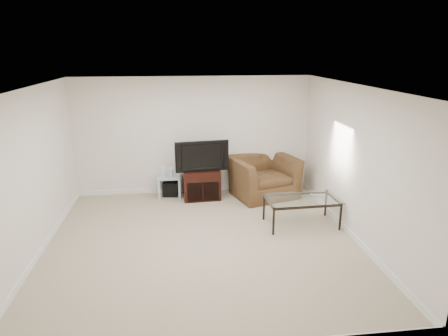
{
  "coord_description": "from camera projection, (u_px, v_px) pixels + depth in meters",
  "views": [
    {
      "loc": [
        -0.36,
        -5.88,
        3.03
      ],
      "look_at": [
        0.5,
        1.2,
        0.9
      ],
      "focal_mm": 32.0,
      "sensor_mm": 36.0,
      "label": 1
    }
  ],
  "objects": [
    {
      "name": "recliner",
      "position": [
        263.0,
        170.0,
        8.45
      ],
      "size": [
        1.49,
        1.18,
        1.13
      ],
      "primitive_type": "imported",
      "rotation": [
        0.0,
        0.0,
        0.3
      ],
      "color": "#482D1F",
      "rests_on": "floor"
    },
    {
      "name": "dvd_player",
      "position": [
        201.0,
        175.0,
        8.27
      ],
      "size": [
        0.43,
        0.31,
        0.06
      ],
      "primitive_type": "cube",
      "rotation": [
        0.0,
        0.0,
        0.06
      ],
      "color": "black",
      "rests_on": "tv_stand"
    },
    {
      "name": "plate_right_outlet",
      "position": [
        322.0,
        192.0,
        7.94
      ],
      "size": [
        0.02,
        0.08,
        0.12
      ],
      "primitive_type": "cube",
      "color": "white",
      "rests_on": "wall_right"
    },
    {
      "name": "remote",
      "position": [
        316.0,
        195.0,
        7.15
      ],
      "size": [
        0.21,
        0.13,
        0.02
      ],
      "primitive_type": "cube",
      "rotation": [
        0.0,
        0.0,
        -0.39
      ],
      "color": "#B2B2B7",
      "rests_on": "coffee_table"
    },
    {
      "name": "plate_back",
      "position": [
        127.0,
        138.0,
        8.34
      ],
      "size": [
        0.12,
        0.02,
        0.12
      ],
      "primitive_type": "cube",
      "color": "white",
      "rests_on": "wall_back"
    },
    {
      "name": "ceiling",
      "position": [
        200.0,
        87.0,
        5.78
      ],
      "size": [
        5.0,
        5.0,
        0.0
      ],
      "primitive_type": "plane",
      "color": "white",
      "rests_on": "ground"
    },
    {
      "name": "wall_left",
      "position": [
        31.0,
        175.0,
        5.85
      ],
      "size": [
        0.02,
        5.0,
        2.5
      ],
      "primitive_type": "cube",
      "color": "silver",
      "rests_on": "ground"
    },
    {
      "name": "tv_stand",
      "position": [
        201.0,
        184.0,
        8.37
      ],
      "size": [
        0.79,
        0.57,
        0.63
      ],
      "primitive_type": null,
      "rotation": [
        0.0,
        0.0,
        0.06
      ],
      "color": "black",
      "rests_on": "floor"
    },
    {
      "name": "television",
      "position": [
        201.0,
        155.0,
        8.16
      ],
      "size": [
        1.04,
        0.32,
        0.63
      ],
      "primitive_type": "imported",
      "rotation": [
        0.0,
        0.0,
        0.12
      ],
      "color": "black",
      "rests_on": "tv_stand"
    },
    {
      "name": "coffee_table",
      "position": [
        301.0,
        212.0,
        7.1
      ],
      "size": [
        1.31,
        0.78,
        0.5
      ],
      "primitive_type": null,
      "rotation": [
        0.0,
        0.0,
        0.04
      ],
      "color": "black",
      "rests_on": "floor"
    },
    {
      "name": "game_case",
      "position": [
        171.0,
        172.0,
        8.44
      ],
      "size": [
        0.06,
        0.14,
        0.18
      ],
      "primitive_type": "cube",
      "rotation": [
        0.0,
        0.0,
        -0.12
      ],
      "color": "silver",
      "rests_on": "side_table"
    },
    {
      "name": "wall_back",
      "position": [
        193.0,
        136.0,
        8.52
      ],
      "size": [
        5.0,
        0.02,
        2.5
      ],
      "primitive_type": "cube",
      "color": "silver",
      "rests_on": "ground"
    },
    {
      "name": "plate_right_switch",
      "position": [
        320.0,
        142.0,
        7.95
      ],
      "size": [
        0.02,
        0.09,
        0.13
      ],
      "primitive_type": "cube",
      "color": "white",
      "rests_on": "wall_right"
    },
    {
      "name": "wall_right",
      "position": [
        356.0,
        164.0,
        6.43
      ],
      "size": [
        0.02,
        5.0,
        2.5
      ],
      "primitive_type": "cube",
      "color": "silver",
      "rests_on": "ground"
    },
    {
      "name": "subwoofer",
      "position": [
        171.0,
        188.0,
        8.58
      ],
      "size": [
        0.35,
        0.35,
        0.31
      ],
      "primitive_type": "cube",
      "rotation": [
        0.0,
        0.0,
        -0.14
      ],
      "color": "black",
      "rests_on": "floor"
    },
    {
      "name": "game_console",
      "position": [
        163.0,
        171.0,
        8.41
      ],
      "size": [
        0.05,
        0.15,
        0.21
      ],
      "primitive_type": "cube",
      "rotation": [
        0.0,
        0.0,
        0.05
      ],
      "color": "white",
      "rests_on": "side_table"
    },
    {
      "name": "floor",
      "position": [
        202.0,
        243.0,
        6.5
      ],
      "size": [
        5.0,
        5.0,
        0.0
      ],
      "primitive_type": "plane",
      "color": "tan",
      "rests_on": "ground"
    },
    {
      "name": "side_table",
      "position": [
        169.0,
        186.0,
        8.54
      ],
      "size": [
        0.47,
        0.47,
        0.45
      ],
      "primitive_type": null,
      "rotation": [
        0.0,
        0.0,
        0.01
      ],
      "color": "silver",
      "rests_on": "floor"
    }
  ]
}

